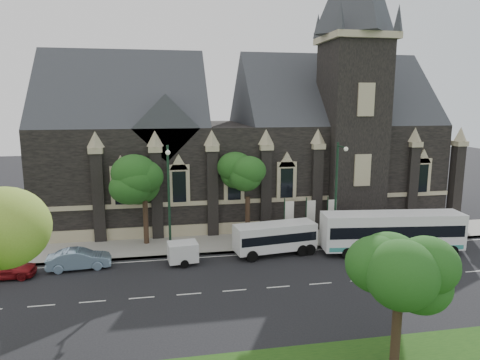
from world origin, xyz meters
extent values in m
plane|color=black|center=(0.00, 0.00, 0.00)|extent=(160.00, 160.00, 0.00)
cube|color=gray|center=(0.00, 9.50, 0.07)|extent=(80.00, 5.00, 0.15)
cube|color=black|center=(4.00, 19.50, 5.00)|extent=(40.00, 15.00, 10.00)
cube|color=#2E3236|center=(-8.00, 19.50, 10.00)|extent=(16.00, 15.00, 15.00)
cube|color=#2E3236|center=(14.00, 19.50, 10.00)|extent=(20.00, 15.00, 15.00)
cube|color=#2E3236|center=(-4.00, 15.00, 10.00)|extent=(6.00, 6.00, 6.00)
cube|color=black|center=(14.00, 13.50, 9.00)|extent=(5.50, 5.50, 18.00)
cube|color=tan|center=(14.00, 13.50, 18.20)|extent=(6.20, 6.20, 0.60)
cube|color=tan|center=(4.00, 11.96, 3.20)|extent=(40.00, 0.22, 0.40)
cube|color=tan|center=(4.00, 11.96, 0.60)|extent=(40.00, 0.25, 1.20)
cube|color=black|center=(2.00, 11.82, 4.80)|extent=(1.20, 0.12, 2.80)
cylinder|color=black|center=(6.00, -9.50, 1.54)|extent=(0.44, 0.44, 3.08)
sphere|color=#23561B|center=(6.00, -9.50, 4.48)|extent=(3.20, 3.20, 3.20)
sphere|color=#23561B|center=(6.60, -8.90, 5.08)|extent=(2.40, 2.40, 2.40)
cylinder|color=black|center=(3.00, 10.50, 1.98)|extent=(0.44, 0.44, 3.96)
sphere|color=#23561B|center=(3.00, 10.50, 5.64)|extent=(3.84, 3.84, 3.84)
sphere|color=#23561B|center=(3.72, 11.22, 6.36)|extent=(2.88, 2.88, 2.88)
cylinder|color=black|center=(-6.00, 10.50, 1.98)|extent=(0.44, 0.44, 3.96)
sphere|color=#23561B|center=(-6.00, 10.50, 5.57)|extent=(3.68, 3.68, 3.68)
sphere|color=#23561B|center=(-5.31, 11.19, 6.26)|extent=(2.76, 2.76, 2.76)
cylinder|color=#163220|center=(10.00, 7.30, 4.50)|extent=(0.20, 0.20, 9.00)
cylinder|color=#163220|center=(10.00, 6.50, 8.70)|extent=(0.10, 1.60, 0.10)
sphere|color=silver|center=(10.00, 5.70, 8.60)|extent=(0.36, 0.36, 0.36)
cylinder|color=#163220|center=(-4.00, 7.30, 4.50)|extent=(0.20, 0.20, 9.00)
cylinder|color=#163220|center=(-4.00, 6.50, 8.70)|extent=(0.10, 1.60, 0.10)
sphere|color=silver|center=(-4.00, 5.70, 8.60)|extent=(0.36, 0.36, 0.36)
cylinder|color=#163220|center=(6.00, 9.00, 2.00)|extent=(0.10, 0.10, 4.00)
cube|color=white|center=(6.45, 9.00, 2.60)|extent=(0.80, 0.04, 2.20)
cylinder|color=#163220|center=(8.00, 9.00, 2.00)|extent=(0.10, 0.10, 4.00)
cube|color=white|center=(8.45, 9.00, 2.60)|extent=(0.80, 0.04, 2.20)
cylinder|color=#163220|center=(10.00, 9.00, 2.00)|extent=(0.10, 0.10, 4.00)
cube|color=white|center=(10.45, 9.00, 2.60)|extent=(0.80, 0.04, 2.20)
cube|color=white|center=(13.96, 4.86, 1.90)|extent=(11.69, 3.68, 2.90)
cube|color=black|center=(13.96, 4.86, 2.08)|extent=(11.24, 3.67, 0.94)
cube|color=teal|center=(13.96, 4.86, 0.75)|extent=(11.24, 3.66, 0.35)
cylinder|color=black|center=(9.83, 4.12, 0.45)|extent=(0.93, 0.38, 0.90)
cylinder|color=black|center=(10.10, 6.50, 0.45)|extent=(0.93, 0.38, 0.90)
cylinder|color=black|center=(17.25, 3.28, 0.45)|extent=(0.93, 0.38, 0.90)
cylinder|color=black|center=(17.53, 5.66, 0.45)|extent=(0.93, 0.38, 0.90)
cylinder|color=black|center=(18.40, 3.15, 0.45)|extent=(0.93, 0.38, 0.90)
cylinder|color=black|center=(18.67, 5.53, 0.45)|extent=(0.93, 0.38, 0.90)
cube|color=silver|center=(4.40, 6.18, 1.51)|extent=(6.86, 2.94, 2.11)
cube|color=black|center=(4.40, 6.18, 1.59)|extent=(6.60, 2.94, 0.72)
cylinder|color=black|center=(2.23, 4.84, 0.45)|extent=(0.93, 0.40, 0.90)
cylinder|color=black|center=(1.95, 6.91, 0.45)|extent=(0.93, 0.40, 0.90)
cylinder|color=black|center=(6.51, 5.41, 0.45)|extent=(0.93, 0.40, 0.90)
cylinder|color=black|center=(6.24, 7.48, 0.45)|extent=(0.93, 0.40, 0.90)
cylinder|color=black|center=(7.17, 5.50, 0.45)|extent=(0.93, 0.40, 0.90)
cylinder|color=black|center=(6.89, 7.57, 0.45)|extent=(0.93, 0.40, 0.90)
cube|color=silver|center=(-3.10, 5.36, 1.00)|extent=(2.37, 1.87, 1.44)
cylinder|color=black|center=(-3.02, 4.53, 0.31)|extent=(0.64, 0.28, 0.62)
cylinder|color=black|center=(-3.19, 6.19, 0.31)|extent=(0.64, 0.28, 0.62)
cylinder|color=black|center=(-1.67, 5.50, 0.61)|extent=(1.33, 0.21, 0.08)
imported|color=#809EB8|center=(-10.76, 5.81, 0.75)|extent=(4.69, 1.97, 1.51)
imported|color=maroon|center=(-15.70, 4.92, 0.73)|extent=(4.31, 1.75, 1.47)
camera|label=1|loc=(-4.42, -26.14, 12.27)|focal=32.02mm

